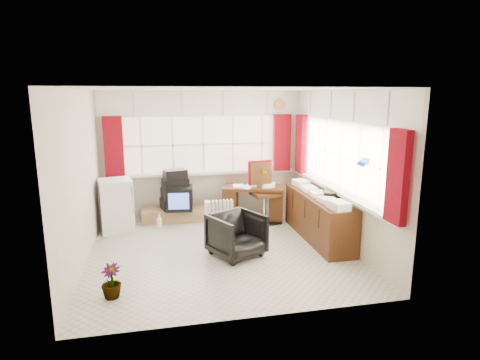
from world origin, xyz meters
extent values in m
plane|color=beige|center=(0.00, 0.00, 0.00)|extent=(4.00, 4.00, 0.00)
plane|color=beige|center=(0.00, 2.00, 1.25)|extent=(4.00, 0.00, 4.00)
plane|color=beige|center=(0.00, -2.00, 1.25)|extent=(4.00, 0.00, 4.00)
plane|color=beige|center=(-2.00, 0.00, 1.25)|extent=(0.00, 4.00, 4.00)
plane|color=beige|center=(2.00, 0.00, 1.25)|extent=(0.00, 4.00, 4.00)
plane|color=white|center=(0.00, 0.00, 2.50)|extent=(4.00, 4.00, 0.00)
plane|color=#FFF1C9|center=(0.00, 1.98, 1.45)|extent=(3.60, 0.00, 3.60)
cube|color=white|center=(0.00, 1.94, 0.87)|extent=(3.70, 0.12, 0.05)
cube|color=white|center=(-1.20, 1.97, 1.45)|extent=(0.03, 0.02, 1.10)
cube|color=white|center=(-0.60, 1.97, 1.45)|extent=(0.03, 0.02, 1.10)
cube|color=white|center=(0.00, 1.97, 1.45)|extent=(0.03, 0.02, 1.10)
cube|color=white|center=(0.60, 1.97, 1.45)|extent=(0.03, 0.02, 1.10)
cube|color=white|center=(1.20, 1.97, 1.45)|extent=(0.03, 0.02, 1.10)
plane|color=#FFF1C9|center=(1.98, 0.00, 1.45)|extent=(0.00, 3.60, 3.60)
cube|color=white|center=(1.94, 0.00, 0.87)|extent=(0.12, 3.70, 0.05)
cube|color=white|center=(1.97, -1.20, 1.45)|extent=(0.02, 0.03, 1.10)
cube|color=white|center=(1.97, -0.60, 1.45)|extent=(0.02, 0.03, 1.10)
cube|color=white|center=(1.97, 0.00, 1.45)|extent=(0.02, 0.03, 1.10)
cube|color=white|center=(1.97, 0.60, 1.45)|extent=(0.02, 0.03, 1.10)
cube|color=white|center=(1.97, 1.20, 1.45)|extent=(0.02, 0.03, 1.10)
cube|color=maroon|center=(-1.70, 1.90, 1.46)|extent=(0.35, 0.10, 1.15)
cube|color=maroon|center=(1.60, 1.90, 1.46)|extent=(0.35, 0.10, 1.15)
cube|color=maroon|center=(1.90, 1.60, 1.46)|extent=(0.10, 0.35, 1.15)
cube|color=maroon|center=(1.90, -1.70, 1.46)|extent=(0.10, 0.35, 1.15)
cube|color=white|center=(0.00, 1.96, 2.25)|extent=(3.95, 0.08, 0.48)
cube|color=white|center=(1.96, 0.00, 2.25)|extent=(0.08, 3.95, 0.48)
cube|color=#462810|center=(0.90, 1.47, 0.64)|extent=(1.28, 0.89, 0.05)
cube|color=#462810|center=(0.47, 1.60, 0.31)|extent=(0.41, 0.58, 0.62)
cube|color=#462810|center=(1.33, 1.34, 0.31)|extent=(0.41, 0.58, 0.62)
cube|color=white|center=(0.90, 1.47, 0.68)|extent=(0.27, 0.32, 0.02)
cube|color=white|center=(0.90, 1.47, 0.69)|extent=(0.27, 0.32, 0.02)
cube|color=white|center=(0.90, 1.47, 0.69)|extent=(0.27, 0.32, 0.02)
cube|color=white|center=(0.90, 1.47, 0.69)|extent=(0.27, 0.32, 0.02)
cube|color=white|center=(0.90, 1.47, 0.70)|extent=(0.27, 0.32, 0.02)
cube|color=white|center=(0.90, 1.47, 0.70)|extent=(0.27, 0.32, 0.02)
cylinder|color=#FFE80A|center=(1.27, 1.56, 0.68)|extent=(0.09, 0.09, 0.02)
cylinder|color=#FFE80A|center=(1.27, 1.56, 0.86)|extent=(0.02, 0.02, 0.36)
cone|color=#FFE80A|center=(1.27, 1.56, 1.00)|extent=(0.17, 0.15, 0.15)
cube|color=black|center=(1.07, 1.23, 0.02)|extent=(0.56, 0.56, 0.04)
cylinder|color=silver|center=(1.07, 1.23, 0.28)|extent=(0.07, 0.07, 0.57)
cube|color=#462810|center=(1.07, 1.23, 0.57)|extent=(0.55, 0.53, 0.07)
cube|color=#462810|center=(1.03, 1.47, 0.87)|extent=(0.44, 0.12, 0.54)
cube|color=maroon|center=(1.03, 1.47, 0.89)|extent=(0.48, 0.14, 0.57)
imported|color=black|center=(0.22, -0.24, 0.33)|extent=(0.96, 0.97, 0.66)
cube|color=white|center=(0.12, 0.64, 0.04)|extent=(0.44, 0.19, 0.09)
cube|color=white|center=(-0.08, 0.64, 0.37)|extent=(0.03, 0.13, 0.56)
cube|color=white|center=(-0.01, 0.64, 0.37)|extent=(0.03, 0.13, 0.56)
cube|color=white|center=(0.05, 0.64, 0.37)|extent=(0.03, 0.13, 0.56)
cube|color=white|center=(0.12, 0.64, 0.37)|extent=(0.03, 0.13, 0.56)
cube|color=white|center=(0.18, 0.65, 0.37)|extent=(0.03, 0.13, 0.56)
cube|color=white|center=(0.25, 0.65, 0.37)|extent=(0.03, 0.13, 0.56)
cube|color=white|center=(0.31, 0.65, 0.37)|extent=(0.03, 0.13, 0.56)
cube|color=#462810|center=(1.73, 0.20, 0.38)|extent=(0.50, 2.00, 0.75)
cube|color=white|center=(1.70, -0.60, 0.80)|extent=(0.24, 0.32, 0.10)
cube|color=white|center=(1.70, -0.20, 0.80)|extent=(0.24, 0.32, 0.10)
cube|color=white|center=(1.70, 0.20, 0.80)|extent=(0.24, 0.32, 0.10)
cube|color=white|center=(1.70, 0.60, 0.80)|extent=(0.24, 0.32, 0.10)
cube|color=white|center=(1.70, 1.00, 0.80)|extent=(0.24, 0.32, 0.10)
cube|color=black|center=(1.89, 0.04, 0.81)|extent=(0.40, 0.45, 0.12)
cube|color=#96764B|center=(-0.55, 1.72, 0.12)|extent=(1.40, 0.50, 0.25)
cube|color=black|center=(-0.53, 1.60, 0.48)|extent=(0.55, 0.51, 0.45)
cube|color=#526FEA|center=(-0.55, 1.37, 0.48)|extent=(0.38, 0.06, 0.31)
cube|color=black|center=(-0.59, 1.71, 0.35)|extent=(0.63, 0.48, 0.21)
cube|color=black|center=(-0.59, 1.71, 0.55)|extent=(0.58, 0.45, 0.20)
cube|color=black|center=(-0.59, 1.71, 0.74)|extent=(0.53, 0.42, 0.19)
cube|color=black|center=(-0.59, 1.71, 0.93)|extent=(0.48, 0.39, 0.18)
cube|color=white|center=(-1.67, 1.34, 0.47)|extent=(0.65, 0.65, 0.94)
cube|color=silver|center=(-1.36, 1.12, 0.61)|extent=(0.03, 0.03, 0.50)
imported|color=white|center=(-0.92, 1.31, 0.14)|extent=(0.13, 0.13, 0.27)
imported|color=#8DD3C6|center=(0.30, 0.61, 0.10)|extent=(0.13, 0.13, 0.20)
imported|color=black|center=(-1.53, -1.21, 0.21)|extent=(0.32, 0.32, 0.43)
camera|label=1|loc=(-0.93, -5.91, 2.43)|focal=30.00mm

